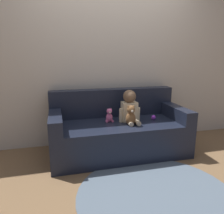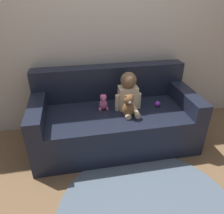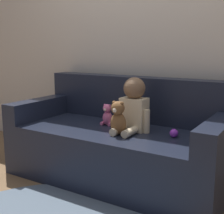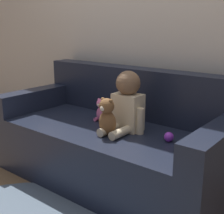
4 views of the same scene
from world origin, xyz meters
The scene contains 8 objects.
ground_plane centered at (0.00, 0.00, 0.00)m, with size 12.00×12.00×0.00m, color brown.
wall_back centered at (0.00, 0.52, 1.30)m, with size 8.00×0.05×2.60m.
couch centered at (0.00, 0.05, 0.31)m, with size 1.83×0.86×0.85m.
person_baby centered at (0.15, 0.00, 0.64)m, with size 0.30×0.34×0.43m.
teddy_bear_brown centered at (0.11, -0.17, 0.58)m, with size 0.13×0.12×0.27m.
plush_toy_side centered at (-0.12, 0.04, 0.54)m, with size 0.11×0.09×0.19m.
toy_ball centered at (0.50, -0.01, 0.48)m, with size 0.06×0.06×0.06m.
floor_rug centered at (0.09, -1.02, 0.01)m, with size 1.56×1.56×0.01m.
Camera 1 is at (-0.80, -2.72, 1.34)m, focal length 35.00 mm.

